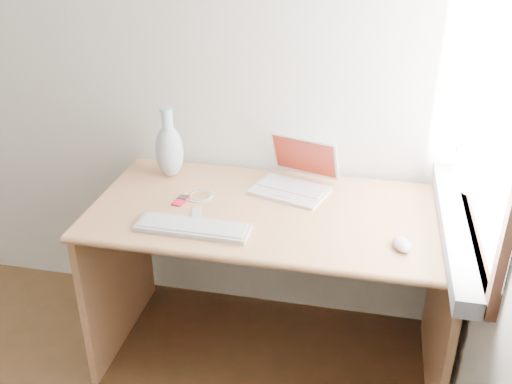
% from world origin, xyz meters
% --- Properties ---
extents(back_wall, '(3.50, 0.04, 2.60)m').
position_xyz_m(back_wall, '(0.00, 1.75, 1.30)').
color(back_wall, white).
rests_on(back_wall, floor).
extents(window, '(0.11, 0.99, 1.10)m').
position_xyz_m(window, '(1.72, 1.30, 1.28)').
color(window, white).
rests_on(window, right_wall).
extents(desk, '(1.38, 0.69, 0.73)m').
position_xyz_m(desk, '(1.03, 1.46, 0.52)').
color(desk, tan).
rests_on(desk, floor).
extents(laptop, '(0.34, 0.32, 0.20)m').
position_xyz_m(laptop, '(1.07, 1.57, 0.78)').
color(laptop, white).
rests_on(laptop, desk).
extents(external_keyboard, '(0.42, 0.13, 0.02)m').
position_xyz_m(external_keyboard, '(0.78, 1.17, 0.74)').
color(external_keyboard, silver).
rests_on(external_keyboard, desk).
extents(mouse, '(0.09, 0.11, 0.03)m').
position_xyz_m(mouse, '(1.51, 1.20, 0.75)').
color(mouse, white).
rests_on(mouse, desk).
extents(ipod, '(0.05, 0.09, 0.01)m').
position_xyz_m(ipod, '(0.67, 1.37, 0.74)').
color(ipod, red).
rests_on(ipod, desk).
extents(cable_coil, '(0.14, 0.14, 0.01)m').
position_xyz_m(cable_coil, '(0.72, 1.42, 0.73)').
color(cable_coil, silver).
rests_on(cable_coil, desk).
extents(remote, '(0.05, 0.09, 0.01)m').
position_xyz_m(remote, '(0.76, 1.28, 0.73)').
color(remote, silver).
rests_on(remote, desk).
extents(vase, '(0.12, 0.12, 0.30)m').
position_xyz_m(vase, '(0.55, 1.58, 0.85)').
color(vase, silver).
rests_on(vase, desk).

